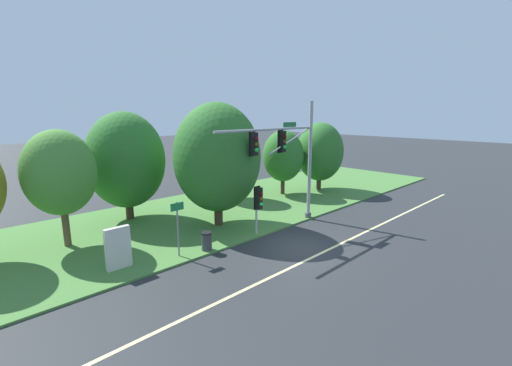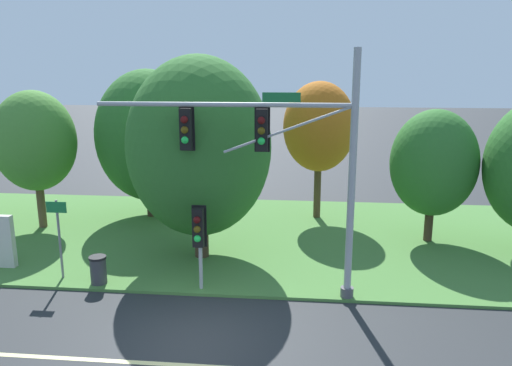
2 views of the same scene
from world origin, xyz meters
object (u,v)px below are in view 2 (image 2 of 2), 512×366
(route_sign_post, at_px, (59,230))
(trash_bin, at_px, (98,270))
(tree_right_far, at_px, (434,163))
(traffic_signal_mast, at_px, (282,153))
(tree_left_of_mast, at_px, (35,141))
(tree_behind_signpost, at_px, (149,136))
(pedestrian_signal_near_kerb, at_px, (199,232))
(tree_mid_verge, at_px, (199,147))
(tree_tall_centre, at_px, (319,127))

(route_sign_post, xyz_separation_m, trash_bin, (1.40, -0.32, -1.22))
(tree_right_far, relative_size, trash_bin, 5.76)
(traffic_signal_mast, height_order, tree_right_far, traffic_signal_mast)
(tree_left_of_mast, bearing_deg, traffic_signal_mast, -27.67)
(tree_left_of_mast, bearing_deg, tree_behind_signpost, 26.77)
(route_sign_post, bearing_deg, pedestrian_signal_near_kerb, -6.47)
(tree_behind_signpost, bearing_deg, trash_bin, -85.91)
(tree_behind_signpost, bearing_deg, route_sign_post, -96.64)
(tree_mid_verge, bearing_deg, pedestrian_signal_near_kerb, -79.43)
(pedestrian_signal_near_kerb, xyz_separation_m, tree_tall_centre, (3.85, 8.43, 2.29))
(tree_behind_signpost, bearing_deg, tree_mid_verge, -55.24)
(traffic_signal_mast, xyz_separation_m, trash_bin, (-5.98, 0.20, -4.01))
(pedestrian_signal_near_kerb, relative_size, tree_tall_centre, 0.44)
(tree_mid_verge, relative_size, trash_bin, 7.96)
(tree_mid_verge, bearing_deg, tree_behind_signpost, 124.76)
(tree_left_of_mast, relative_size, tree_mid_verge, 0.81)
(route_sign_post, bearing_deg, tree_left_of_mast, 123.86)
(tree_tall_centre, relative_size, tree_right_far, 1.18)
(pedestrian_signal_near_kerb, xyz_separation_m, trash_bin, (-3.43, 0.23, -1.50))
(pedestrian_signal_near_kerb, xyz_separation_m, tree_mid_verge, (-0.55, 2.95, 2.18))
(tree_left_of_mast, height_order, tree_mid_verge, tree_mid_verge)
(traffic_signal_mast, bearing_deg, tree_mid_verge, 136.62)
(route_sign_post, xyz_separation_m, tree_left_of_mast, (-3.47, 5.17, 2.14))
(tree_mid_verge, bearing_deg, tree_right_far, 16.44)
(traffic_signal_mast, xyz_separation_m, route_sign_post, (-7.38, 0.52, -2.78))
(route_sign_post, height_order, tree_tall_centre, tree_tall_centre)
(tree_left_of_mast, bearing_deg, tree_right_far, -0.50)
(pedestrian_signal_near_kerb, bearing_deg, trash_bin, 176.19)
(route_sign_post, relative_size, tree_tall_centre, 0.43)
(tree_mid_verge, distance_m, tree_tall_centre, 7.03)
(tree_right_far, distance_m, trash_bin, 13.20)
(route_sign_post, xyz_separation_m, tree_mid_verge, (4.28, 2.41, 2.45))
(pedestrian_signal_near_kerb, distance_m, tree_tall_centre, 9.55)
(tree_left_of_mast, height_order, trash_bin, tree_left_of_mast)
(tree_left_of_mast, relative_size, tree_tall_centre, 0.95)
(tree_mid_verge, bearing_deg, tree_tall_centre, 51.22)
(route_sign_post, height_order, tree_mid_verge, tree_mid_verge)
(traffic_signal_mast, height_order, tree_mid_verge, traffic_signal_mast)
(pedestrian_signal_near_kerb, xyz_separation_m, route_sign_post, (-4.84, 0.55, -0.28))
(tree_left_of_mast, xyz_separation_m, trash_bin, (4.87, -5.49, -3.37))
(pedestrian_signal_near_kerb, height_order, trash_bin, pedestrian_signal_near_kerb)
(tree_tall_centre, bearing_deg, route_sign_post, -137.77)
(tree_right_far, bearing_deg, traffic_signal_mast, -136.13)
(tree_behind_signpost, xyz_separation_m, trash_bin, (0.55, -7.67, -3.37))
(tree_behind_signpost, height_order, tree_mid_verge, tree_mid_verge)
(traffic_signal_mast, relative_size, trash_bin, 8.36)
(tree_behind_signpost, distance_m, trash_bin, 8.39)
(route_sign_post, relative_size, tree_left_of_mast, 0.45)
(tree_left_of_mast, bearing_deg, route_sign_post, -56.14)
(route_sign_post, bearing_deg, tree_mid_verge, 29.33)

